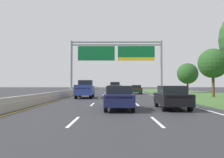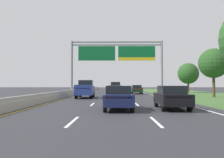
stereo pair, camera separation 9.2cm
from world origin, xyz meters
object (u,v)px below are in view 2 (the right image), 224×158
object	(u,v)px
car_darkgreen_right_lane_sedan	(136,89)
car_grey_centre_lane_suv	(115,88)
overhead_sign_gantry	(117,56)
car_black_right_lane_sedan	(171,97)
car_navy_centre_lane_sedan	(118,97)
roadside_tree_mid	(214,63)
roadside_tree_far	(188,74)
car_white_centre_lane_sedan	(115,91)
pickup_truck_blue	(85,89)

from	to	relation	value
car_darkgreen_right_lane_sedan	car_grey_centre_lane_suv	xyz separation A→B (m)	(-3.78, 0.97, 0.28)
overhead_sign_gantry	car_black_right_lane_sedan	size ratio (longest dim) A/B	3.38
car_navy_centre_lane_sedan	car_grey_centre_lane_suv	bearing A→B (deg)	0.20
roadside_tree_mid	roadside_tree_far	distance (m)	17.09
overhead_sign_gantry	car_white_centre_lane_sedan	bearing A→B (deg)	-91.56
pickup_truck_blue	car_darkgreen_right_lane_sedan	size ratio (longest dim) A/B	1.24
car_darkgreen_right_lane_sedan	roadside_tree_far	world-z (taller)	roadside_tree_far
overhead_sign_gantry	car_grey_centre_lane_suv	distance (m)	6.91
roadside_tree_mid	roadside_tree_far	xyz separation A→B (m)	(1.98, 16.97, -0.54)
car_navy_centre_lane_sedan	car_white_centre_lane_sedan	size ratio (longest dim) A/B	1.00
car_navy_centre_lane_sedan	roadside_tree_mid	world-z (taller)	roadside_tree_mid
car_navy_centre_lane_sedan	roadside_tree_far	bearing A→B (deg)	-24.67
overhead_sign_gantry	car_grey_centre_lane_suv	world-z (taller)	overhead_sign_gantry
car_navy_centre_lane_sedan	car_white_centre_lane_sedan	xyz separation A→B (m)	(-0.20, 13.17, 0.00)
car_grey_centre_lane_suv	car_darkgreen_right_lane_sedan	bearing A→B (deg)	-106.05
car_darkgreen_right_lane_sedan	roadside_tree_mid	xyz separation A→B (m)	(9.18, -10.65, 3.62)
car_white_centre_lane_sedan	roadside_tree_mid	distance (m)	13.65
overhead_sign_gantry	car_white_centre_lane_sedan	distance (m)	10.85
car_grey_centre_lane_suv	roadside_tree_mid	bearing A→B (deg)	-133.49
car_black_right_lane_sedan	car_white_centre_lane_sedan	bearing A→B (deg)	18.32
overhead_sign_gantry	roadside_tree_far	size ratio (longest dim) A/B	2.49
car_black_right_lane_sedan	car_grey_centre_lane_suv	world-z (taller)	car_grey_centre_lane_suv
car_navy_centre_lane_sedan	car_white_centre_lane_sedan	distance (m)	13.18
car_grey_centre_lane_suv	car_navy_centre_lane_sedan	distance (m)	27.05
car_darkgreen_right_lane_sedan	car_black_right_lane_sedan	world-z (taller)	same
pickup_truck_blue	car_white_centre_lane_sedan	bearing A→B (deg)	-94.65
overhead_sign_gantry	car_darkgreen_right_lane_sedan	xyz separation A→B (m)	(3.53, 3.55, -5.50)
pickup_truck_blue	car_navy_centre_lane_sedan	bearing A→B (deg)	-164.94
car_darkgreen_right_lane_sedan	car_white_centre_lane_sedan	bearing A→B (deg)	163.63
roadside_tree_mid	overhead_sign_gantry	bearing A→B (deg)	150.82
car_grey_centre_lane_suv	car_navy_centre_lane_sedan	world-z (taller)	car_grey_centre_lane_suv
pickup_truck_blue	car_navy_centre_lane_sedan	size ratio (longest dim) A/B	1.23
overhead_sign_gantry	roadside_tree_mid	world-z (taller)	overhead_sign_gantry
car_white_centre_lane_sedan	car_black_right_lane_sedan	bearing A→B (deg)	-163.11
car_white_centre_lane_sedan	car_grey_centre_lane_suv	bearing A→B (deg)	0.18
car_black_right_lane_sedan	roadside_tree_far	xyz separation A→B (m)	(11.14, 31.93, 3.09)
car_darkgreen_right_lane_sedan	roadside_tree_mid	world-z (taller)	roadside_tree_mid
roadside_tree_far	car_navy_centre_lane_sedan	bearing A→B (deg)	-114.46
pickup_truck_blue	car_grey_centre_lane_suv	xyz separation A→B (m)	(3.69, 13.65, 0.02)
car_grey_centre_lane_suv	roadside_tree_mid	world-z (taller)	roadside_tree_mid
car_black_right_lane_sedan	roadside_tree_mid	world-z (taller)	roadside_tree_mid
car_white_centre_lane_sedan	roadside_tree_mid	size ratio (longest dim) A/B	0.69
car_black_right_lane_sedan	car_grey_centre_lane_suv	xyz separation A→B (m)	(-3.80, 26.59, 0.28)
car_white_centre_lane_sedan	roadside_tree_far	xyz separation A→B (m)	(14.94, 19.22, 3.09)
car_black_right_lane_sedan	roadside_tree_far	size ratio (longest dim) A/B	0.74
car_black_right_lane_sedan	car_white_centre_lane_sedan	xyz separation A→B (m)	(-3.81, 12.71, 0.00)
pickup_truck_blue	car_navy_centre_lane_sedan	world-z (taller)	pickup_truck_blue
pickup_truck_blue	car_grey_centre_lane_suv	bearing A→B (deg)	-16.25
roadside_tree_far	car_darkgreen_right_lane_sedan	bearing A→B (deg)	-150.46
car_darkgreen_right_lane_sedan	car_grey_centre_lane_suv	bearing A→B (deg)	75.53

